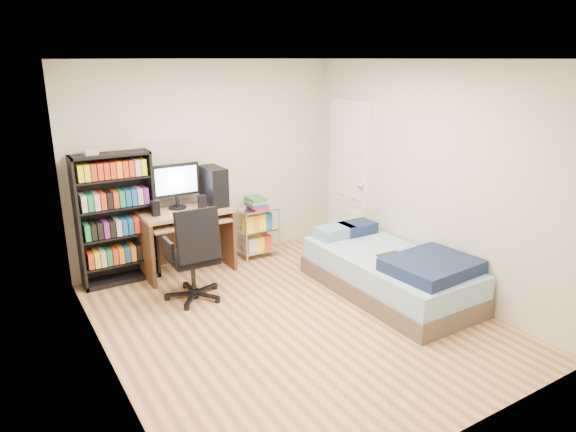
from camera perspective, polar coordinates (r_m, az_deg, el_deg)
room at (r=4.80m, az=0.57°, el=1.93°), size 3.58×4.08×2.58m
media_shelf at (r=6.14m, az=-18.58°, el=-0.17°), size 0.85×0.28×1.58m
computer_desk at (r=6.30m, az=-10.61°, el=0.29°), size 1.05×0.61×1.33m
office_chair at (r=5.60m, az=-10.36°, el=-5.97°), size 0.64×0.64×1.06m
wire_cart at (r=6.68m, az=-3.46°, el=-0.17°), size 0.51×0.37×0.81m
bed at (r=5.79m, az=11.29°, el=-6.12°), size 1.01×2.02×0.58m
door at (r=6.90m, az=6.77°, el=4.35°), size 0.12×0.80×2.00m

